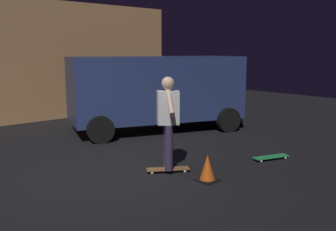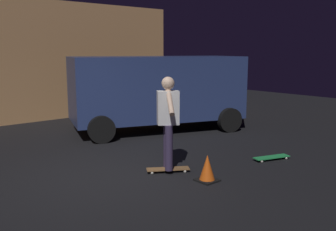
{
  "view_description": "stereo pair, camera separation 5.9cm",
  "coord_description": "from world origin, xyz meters",
  "px_view_note": "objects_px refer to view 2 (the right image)",
  "views": [
    {
      "loc": [
        -3.24,
        -5.5,
        2.19
      ],
      "look_at": [
        1.08,
        -0.53,
        1.05
      ],
      "focal_mm": 40.24,
      "sensor_mm": 36.0,
      "label": 1
    },
    {
      "loc": [
        -3.2,
        -5.54,
        2.19
      ],
      "look_at": [
        1.08,
        -0.53,
        1.05
      ],
      "focal_mm": 40.24,
      "sensor_mm": 36.0,
      "label": 2
    }
  ],
  "objects_px": {
    "parked_van": "(157,88)",
    "skater": "(168,116)",
    "skateboard_spare": "(272,157)",
    "skateboard_ridden": "(168,169)",
    "traffic_cone": "(207,169)"
  },
  "relations": [
    {
      "from": "parked_van",
      "to": "skater",
      "type": "relative_size",
      "value": 2.98
    },
    {
      "from": "parked_van",
      "to": "skateboard_spare",
      "type": "relative_size",
      "value": 6.18
    },
    {
      "from": "skateboard_ridden",
      "to": "skater",
      "type": "bearing_deg",
      "value": 0.0
    },
    {
      "from": "skateboard_ridden",
      "to": "skater",
      "type": "relative_size",
      "value": 0.46
    },
    {
      "from": "skateboard_ridden",
      "to": "skateboard_spare",
      "type": "bearing_deg",
      "value": -20.28
    },
    {
      "from": "skater",
      "to": "skateboard_ridden",
      "type": "bearing_deg",
      "value": 0.0
    },
    {
      "from": "skateboard_ridden",
      "to": "skater",
      "type": "xyz_separation_m",
      "value": [
        0.0,
        0.0,
        0.98
      ]
    },
    {
      "from": "skateboard_spare",
      "to": "skater",
      "type": "relative_size",
      "value": 0.48
    },
    {
      "from": "parked_van",
      "to": "skateboard_ridden",
      "type": "xyz_separation_m",
      "value": [
        -2.21,
        -3.06,
        -1.11
      ]
    },
    {
      "from": "skateboard_ridden",
      "to": "skateboard_spare",
      "type": "distance_m",
      "value": 2.24
    },
    {
      "from": "traffic_cone",
      "to": "skateboard_ridden",
      "type": "bearing_deg",
      "value": 103.89
    },
    {
      "from": "parked_van",
      "to": "traffic_cone",
      "type": "relative_size",
      "value": 10.81
    },
    {
      "from": "traffic_cone",
      "to": "skater",
      "type": "bearing_deg",
      "value": 103.89
    },
    {
      "from": "skater",
      "to": "traffic_cone",
      "type": "distance_m",
      "value": 1.16
    },
    {
      "from": "skater",
      "to": "traffic_cone",
      "type": "relative_size",
      "value": 3.63
    }
  ]
}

